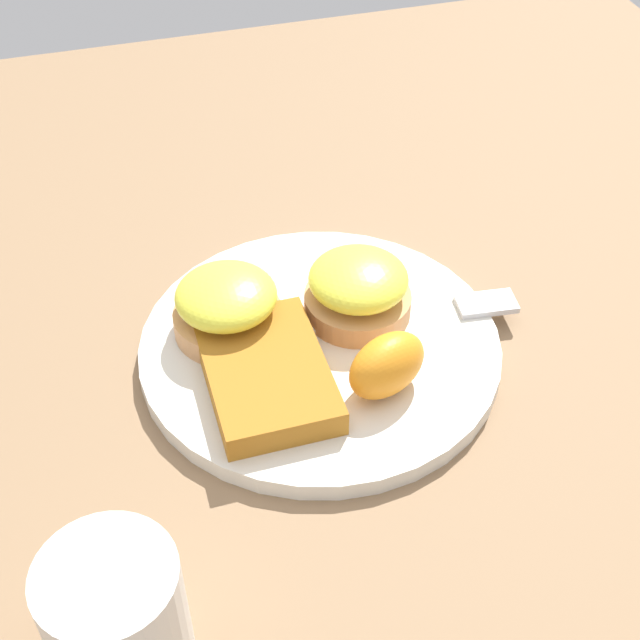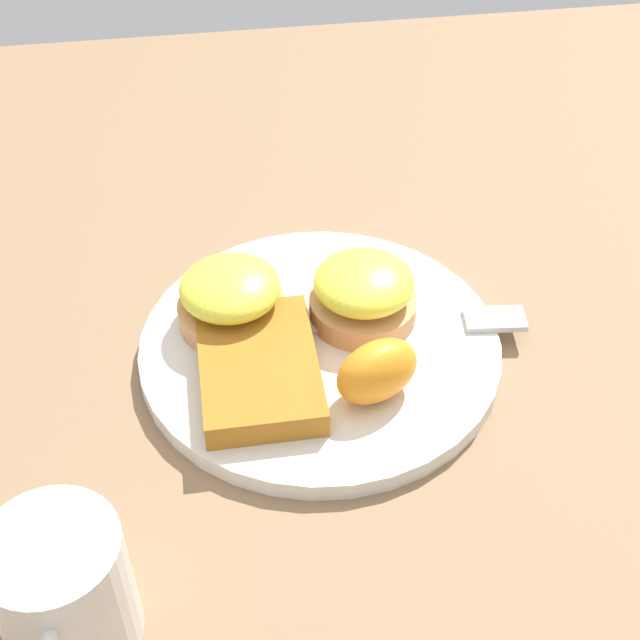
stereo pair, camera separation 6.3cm
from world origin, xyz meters
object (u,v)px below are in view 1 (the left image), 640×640
object	(u,v)px
orange_wedge	(387,365)
sandwich_benedict_left	(358,289)
hashbrown_patty	(266,374)
sandwich_benedict_right	(227,306)
cup	(117,621)
fork	(397,318)

from	to	relation	value
orange_wedge	sandwich_benedict_left	bearing A→B (deg)	175.75
hashbrown_patty	orange_wedge	xyz separation A→B (m)	(0.03, 0.08, 0.01)
sandwich_benedict_right	cup	size ratio (longest dim) A/B	0.79
fork	cup	bearing A→B (deg)	-48.55
sandwich_benedict_left	fork	bearing A→B (deg)	55.72
hashbrown_patty	sandwich_benedict_right	bearing A→B (deg)	-167.82
hashbrown_patty	cup	bearing A→B (deg)	-35.65
sandwich_benedict_right	orange_wedge	world-z (taller)	sandwich_benedict_right
orange_wedge	fork	xyz separation A→B (m)	(-0.06, 0.03, -0.02)
sandwich_benedict_right	hashbrown_patty	distance (m)	0.06
fork	sandwich_benedict_left	bearing A→B (deg)	-124.28
hashbrown_patty	orange_wedge	size ratio (longest dim) A/B	1.97
sandwich_benedict_left	cup	xyz separation A→B (m)	(0.22, -0.20, 0.01)
orange_wedge	fork	bearing A→B (deg)	153.37
sandwich_benedict_right	hashbrown_patty	bearing A→B (deg)	12.18
sandwich_benedict_right	cup	bearing A→B (deg)	-25.00
fork	sandwich_benedict_right	bearing A→B (deg)	-102.20
sandwich_benedict_right	fork	distance (m)	0.12
fork	cup	size ratio (longest dim) A/B	2.15
orange_wedge	cup	world-z (taller)	cup
sandwich_benedict_left	cup	bearing A→B (deg)	-42.85
sandwich_benedict_left	cup	world-z (taller)	cup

